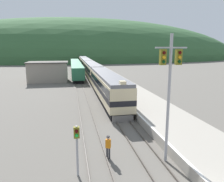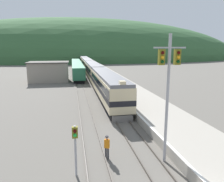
{
  "view_description": "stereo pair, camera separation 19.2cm",
  "coord_description": "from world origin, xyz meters",
  "px_view_note": "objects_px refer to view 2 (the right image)",
  "views": [
    {
      "loc": [
        -5.42,
        -7.9,
        8.03
      ],
      "look_at": [
        -0.22,
        19.56,
        2.44
      ],
      "focal_mm": 35.0,
      "sensor_mm": 36.0,
      "label": 1
    },
    {
      "loc": [
        -5.23,
        -7.94,
        8.03
      ],
      "look_at": [
        -0.22,
        19.56,
        2.44
      ],
      "focal_mm": 35.0,
      "sensor_mm": 36.0,
      "label": 2
    }
  ],
  "objects_px": {
    "carriage_fourth": "(84,61)",
    "signal_post_siding": "(75,140)",
    "express_train_lead_car": "(107,86)",
    "siding_train": "(77,68)",
    "signal_mast_main": "(168,81)",
    "carriage_second": "(93,71)",
    "carriage_third": "(87,64)",
    "track_worker": "(107,146)"
  },
  "relations": [
    {
      "from": "carriage_second",
      "to": "siding_train",
      "type": "relative_size",
      "value": 0.5
    },
    {
      "from": "carriage_fourth",
      "to": "track_worker",
      "type": "xyz_separation_m",
      "value": [
        -2.94,
        -83.97,
        -1.25
      ]
    },
    {
      "from": "track_worker",
      "to": "express_train_lead_car",
      "type": "bearing_deg",
      "value": 80.76
    },
    {
      "from": "carriage_third",
      "to": "signal_mast_main",
      "type": "xyz_separation_m",
      "value": [
        1.05,
        -63.36,
        3.61
      ]
    },
    {
      "from": "carriage_third",
      "to": "track_worker",
      "type": "xyz_separation_m",
      "value": [
        -2.94,
        -62.23,
        -1.25
      ]
    },
    {
      "from": "carriage_third",
      "to": "signal_mast_main",
      "type": "bearing_deg",
      "value": -89.05
    },
    {
      "from": "carriage_second",
      "to": "carriage_fourth",
      "type": "xyz_separation_m",
      "value": [
        0.0,
        43.48,
        0.0
      ]
    },
    {
      "from": "siding_train",
      "to": "signal_mast_main",
      "type": "relative_size",
      "value": 4.66
    },
    {
      "from": "express_train_lead_car",
      "to": "track_worker",
      "type": "distance_m",
      "value": 18.36
    },
    {
      "from": "carriage_third",
      "to": "signal_post_siding",
      "type": "height_order",
      "value": "carriage_third"
    },
    {
      "from": "signal_post_siding",
      "to": "signal_mast_main",
      "type": "bearing_deg",
      "value": 6.17
    },
    {
      "from": "express_train_lead_car",
      "to": "carriage_second",
      "type": "relative_size",
      "value": 1.04
    },
    {
      "from": "siding_train",
      "to": "carriage_second",
      "type": "bearing_deg",
      "value": -74.6
    },
    {
      "from": "express_train_lead_car",
      "to": "track_worker",
      "type": "relative_size",
      "value": 12.4
    },
    {
      "from": "express_train_lead_car",
      "to": "carriage_fourth",
      "type": "height_order",
      "value": "express_train_lead_car"
    },
    {
      "from": "carriage_third",
      "to": "signal_mast_main",
      "type": "distance_m",
      "value": 63.47
    },
    {
      "from": "track_worker",
      "to": "signal_post_siding",
      "type": "bearing_deg",
      "value": -141.55
    },
    {
      "from": "siding_train",
      "to": "track_worker",
      "type": "height_order",
      "value": "siding_train"
    },
    {
      "from": "express_train_lead_car",
      "to": "carriage_third",
      "type": "bearing_deg",
      "value": 90.0
    },
    {
      "from": "carriage_fourth",
      "to": "signal_post_siding",
      "type": "distance_m",
      "value": 85.93
    },
    {
      "from": "siding_train",
      "to": "track_worker",
      "type": "xyz_separation_m",
      "value": [
        0.87,
        -54.33,
        -0.85
      ]
    },
    {
      "from": "express_train_lead_car",
      "to": "siding_train",
      "type": "bearing_deg",
      "value": 96.0
    },
    {
      "from": "carriage_third",
      "to": "signal_post_siding",
      "type": "distance_m",
      "value": 64.25
    },
    {
      "from": "signal_post_siding",
      "to": "express_train_lead_car",
      "type": "bearing_deg",
      "value": 75.32
    },
    {
      "from": "signal_mast_main",
      "to": "siding_train",
      "type": "bearing_deg",
      "value": 95.01
    },
    {
      "from": "carriage_second",
      "to": "signal_mast_main",
      "type": "xyz_separation_m",
      "value": [
        1.05,
        -41.62,
        3.61
      ]
    },
    {
      "from": "carriage_second",
      "to": "siding_train",
      "type": "height_order",
      "value": "carriage_second"
    },
    {
      "from": "carriage_second",
      "to": "siding_train",
      "type": "distance_m",
      "value": 14.36
    },
    {
      "from": "carriage_second",
      "to": "track_worker",
      "type": "xyz_separation_m",
      "value": [
        -2.94,
        -40.49,
        -1.25
      ]
    },
    {
      "from": "carriage_third",
      "to": "siding_train",
      "type": "bearing_deg",
      "value": -115.74
    },
    {
      "from": "siding_train",
      "to": "carriage_fourth",
      "type": "bearing_deg",
      "value": 82.67
    },
    {
      "from": "carriage_second",
      "to": "carriage_third",
      "type": "height_order",
      "value": "same"
    },
    {
      "from": "signal_mast_main",
      "to": "signal_post_siding",
      "type": "relative_size",
      "value": 2.68
    },
    {
      "from": "signal_post_siding",
      "to": "carriage_fourth",
      "type": "bearing_deg",
      "value": 86.53
    },
    {
      "from": "signal_mast_main",
      "to": "track_worker",
      "type": "relative_size",
      "value": 5.09
    },
    {
      "from": "signal_post_siding",
      "to": "carriage_third",
      "type": "bearing_deg",
      "value": 85.35
    },
    {
      "from": "carriage_fourth",
      "to": "signal_mast_main",
      "type": "xyz_separation_m",
      "value": [
        1.05,
        -85.09,
        3.61
      ]
    },
    {
      "from": "carriage_fourth",
      "to": "siding_train",
      "type": "xyz_separation_m",
      "value": [
        -3.81,
        -29.64,
        -0.41
      ]
    },
    {
      "from": "signal_mast_main",
      "to": "track_worker",
      "type": "bearing_deg",
      "value": 164.28
    },
    {
      "from": "express_train_lead_car",
      "to": "siding_train",
      "type": "height_order",
      "value": "express_train_lead_car"
    },
    {
      "from": "express_train_lead_car",
      "to": "carriage_fourth",
      "type": "bearing_deg",
      "value": 90.0
    },
    {
      "from": "express_train_lead_car",
      "to": "signal_post_siding",
      "type": "relative_size",
      "value": 6.54
    }
  ]
}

